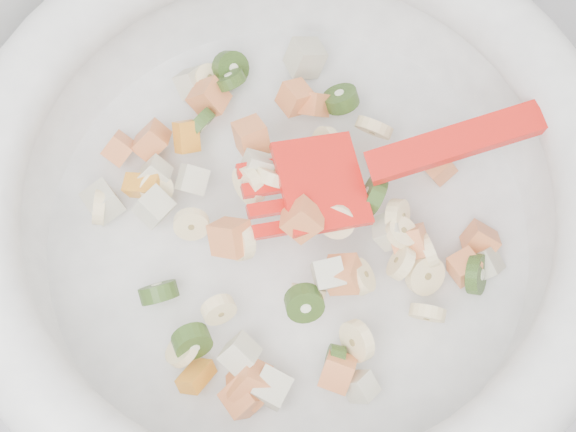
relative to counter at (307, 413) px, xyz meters
name	(u,v)px	position (x,y,z in m)	size (l,w,h in m)	color
counter	(307,413)	(0.00, 0.00, 0.00)	(2.00, 0.60, 0.90)	#9B9A9F
mixing_bowl	(288,206)	(0.00, 0.05, 0.52)	(0.49, 0.44, 0.12)	white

